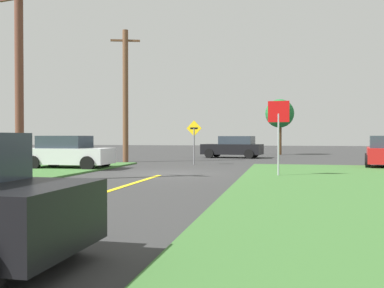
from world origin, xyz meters
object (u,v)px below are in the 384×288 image
Objects in this scene: parked_car_near_building at (68,152)px; car_approaching_junction at (233,147)px; stop_sign at (279,123)px; utility_pole_near at (19,78)px; utility_pole_mid at (125,95)px; direction_sign at (194,137)px; oak_tree_left at (280,114)px.

car_approaching_junction is at bearing 61.62° from parked_car_near_building.
utility_pole_near reaches higher than stop_sign.
parked_car_near_building is 6.92m from utility_pole_mid.
direction_sign is (5.32, 4.58, 0.75)m from parked_car_near_building.
stop_sign reaches higher than parked_car_near_building.
utility_pole_near reaches higher than car_approaching_junction.
car_approaching_junction is 14.48m from parked_car_near_building.
parked_car_near_building is 0.58× the size of utility_pole_near.
direction_sign is at bearing 67.97° from utility_pole_near.
direction_sign is 15.50m from oak_tree_left.
direction_sign is (-1.31, -8.29, 0.75)m from car_approaching_junction.
oak_tree_left is (-0.10, 21.60, 1.46)m from stop_sign.
stop_sign is 15.68m from car_approaching_junction.
utility_pole_near is at bearing -79.91° from parked_car_near_building.
utility_pole_mid is at bearing 82.25° from parked_car_near_building.
utility_pole_mid is at bearing 162.79° from direction_sign.
utility_pole_near is 26.48m from oak_tree_left.
utility_pole_mid is 5.50m from direction_sign.
direction_sign is at bearing -107.63° from oak_tree_left.
stop_sign is at bearing 111.16° from car_approaching_junction.
utility_pole_mid is at bearing -125.06° from oak_tree_left.
car_approaching_junction is 1.85× the size of direction_sign.
stop_sign is at bearing 20.68° from utility_pole_near.
direction_sign is 0.52× the size of oak_tree_left.
stop_sign is 12.74m from utility_pole_mid.
utility_pole_near is (-5.49, -18.61, 2.83)m from car_approaching_junction.
utility_pole_mid is (0.70, 6.01, 3.37)m from parked_car_near_building.
car_approaching_junction is at bearing 73.58° from utility_pole_near.
utility_pole_mid is 1.68× the size of oak_tree_left.
utility_pole_mid reaches higher than oak_tree_left.
utility_pole_near is (-8.93, -3.37, 1.53)m from stop_sign.
car_approaching_junction is at bearing 81.03° from direction_sign.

